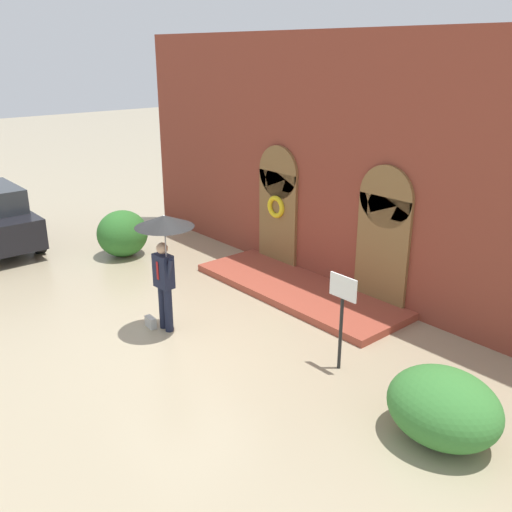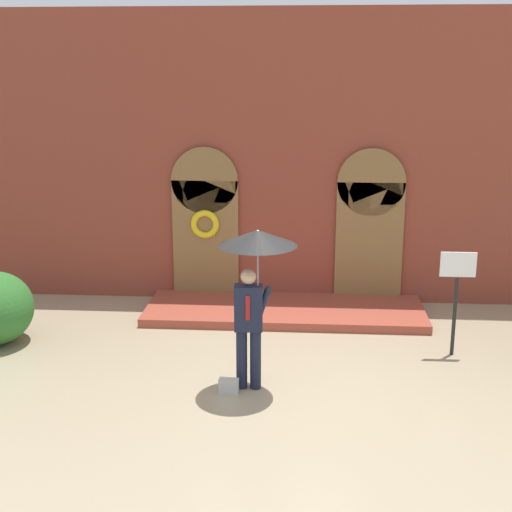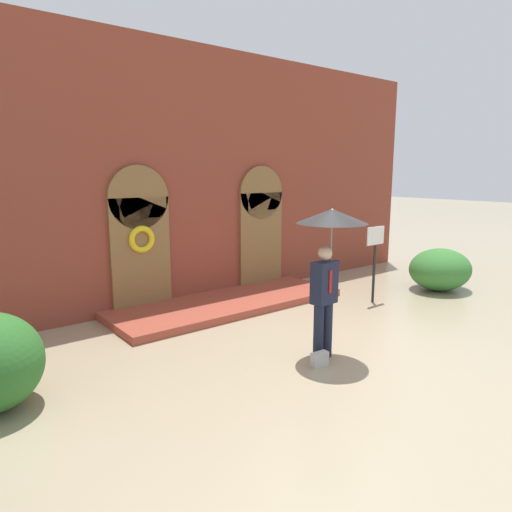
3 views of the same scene
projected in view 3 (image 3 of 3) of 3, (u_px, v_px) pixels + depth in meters
ground_plane at (333, 348)px, 7.63m from camera, size 80.00×80.00×0.00m
building_facade at (200, 182)px, 10.34m from camera, size 14.00×2.30×5.60m
person_with_umbrella at (330, 238)px, 6.98m from camera, size 1.10×1.10×2.36m
handbag at (320, 359)px, 6.93m from camera, size 0.29×0.14×0.22m
sign_post at (375, 252)px, 10.13m from camera, size 0.56×0.06×1.72m
shrub_right at (440, 269)px, 11.33m from camera, size 1.63×1.41×1.04m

